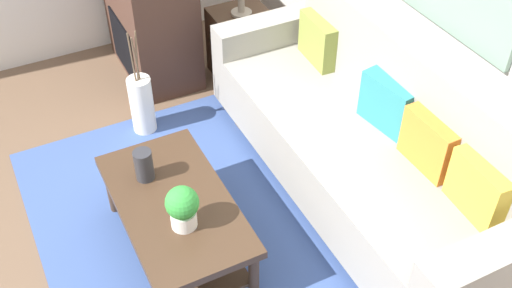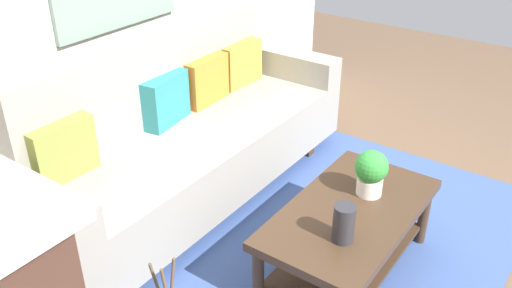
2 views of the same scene
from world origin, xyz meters
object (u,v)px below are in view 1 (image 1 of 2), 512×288
at_px(throw_pillow_teal, 387,104).
at_px(side_table, 242,45).
at_px(throw_pillow_orange, 429,143).
at_px(tabletop_vase, 144,165).
at_px(floor_vase, 142,105).
at_px(couch, 365,141).
at_px(fireplace, 149,5).
at_px(throw_pillow_mustard, 479,189).
at_px(throw_pillow_olive, 319,40).
at_px(potted_plant_tabletop, 182,207).
at_px(coffee_table, 176,215).

relative_size(throw_pillow_teal, side_table, 0.64).
height_order(throw_pillow_orange, tabletop_vase, throw_pillow_orange).
relative_size(throw_pillow_orange, tabletop_vase, 1.84).
bearing_deg(floor_vase, throw_pillow_teal, 43.68).
xyz_separation_m(couch, floor_vase, (-1.23, -1.05, -0.21)).
distance_m(couch, floor_vase, 1.63).
distance_m(throw_pillow_teal, fireplace, 2.11).
height_order(throw_pillow_mustard, side_table, throw_pillow_mustard).
bearing_deg(fireplace, throw_pillow_olive, 35.87).
bearing_deg(floor_vase, throw_pillow_orange, 35.84).
xyz_separation_m(throw_pillow_teal, side_table, (-1.54, -0.23, -0.40)).
distance_m(throw_pillow_olive, potted_plant_tabletop, 1.65).
bearing_deg(side_table, throw_pillow_olive, 16.80).
bearing_deg(throw_pillow_teal, throw_pillow_olive, 180.00).
bearing_deg(throw_pillow_mustard, tabletop_vase, -127.40).
xyz_separation_m(tabletop_vase, potted_plant_tabletop, (0.44, 0.07, 0.04)).
relative_size(potted_plant_tabletop, fireplace, 0.23).
xyz_separation_m(fireplace, floor_vase, (0.71, -0.34, -0.36)).
bearing_deg(throw_pillow_mustard, fireplace, -163.12).
bearing_deg(throw_pillow_olive, potted_plant_tabletop, -56.07).
bearing_deg(side_table, throw_pillow_teal, 8.36).
bearing_deg(fireplace, throw_pillow_mustard, 16.88).
distance_m(throw_pillow_teal, tabletop_vase, 1.48).
relative_size(coffee_table, floor_vase, 2.44).
height_order(throw_pillow_olive, throw_pillow_teal, same).
bearing_deg(side_table, throw_pillow_orange, 6.67).
relative_size(coffee_table, potted_plant_tabletop, 4.20).
distance_m(throw_pillow_orange, coffee_table, 1.48).
relative_size(couch, floor_vase, 5.50).
distance_m(tabletop_vase, fireplace, 1.74).
distance_m(throw_pillow_teal, coffee_table, 1.41).
bearing_deg(tabletop_vase, fireplace, 159.50).
height_order(coffee_table, potted_plant_tabletop, potted_plant_tabletop).
height_order(throw_pillow_teal, potted_plant_tabletop, throw_pillow_teal).
bearing_deg(side_table, fireplace, -123.25).
relative_size(fireplace, floor_vase, 2.57).
distance_m(throw_pillow_olive, side_table, 0.88).
bearing_deg(coffee_table, potted_plant_tabletop, -3.86).
bearing_deg(potted_plant_tabletop, throw_pillow_mustard, 64.24).
bearing_deg(throw_pillow_teal, fireplace, -156.86).
relative_size(throw_pillow_olive, throw_pillow_mustard, 1.00).
distance_m(couch, side_table, 1.55).
height_order(coffee_table, fireplace, fireplace).
bearing_deg(fireplace, floor_vase, -25.96).
bearing_deg(throw_pillow_teal, floor_vase, -136.32).
height_order(throw_pillow_mustard, fireplace, fireplace).
bearing_deg(throw_pillow_orange, throw_pillow_teal, 180.00).
relative_size(tabletop_vase, side_table, 0.35).
relative_size(throw_pillow_teal, potted_plant_tabletop, 1.37).
relative_size(throw_pillow_olive, fireplace, 0.31).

